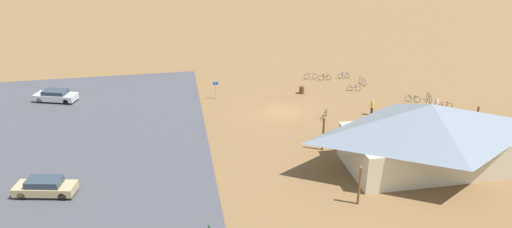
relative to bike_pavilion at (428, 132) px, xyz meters
name	(u,v)px	position (x,y,z in m)	size (l,w,h in m)	color
ground	(283,112)	(9.29, -13.58, -3.24)	(160.00, 160.00, 0.00)	brown
parking_lot_asphalt	(9,140)	(36.76, -11.66, -3.22)	(37.70, 34.95, 0.05)	#424247
bike_pavilion	(428,132)	(0.00, 0.00, 0.00)	(15.71, 9.24, 5.80)	beige
trash_bin	(302,90)	(5.77, -18.63, -2.79)	(0.60, 0.60, 0.90)	brown
lot_sign	(216,87)	(16.03, -18.77, -1.83)	(0.56, 0.08, 2.20)	#99999E
bicycle_teal_back_row	(429,98)	(-7.97, -13.63, -2.84)	(0.49, 1.70, 0.89)	black
bicycle_yellow_lone_east	(325,115)	(5.26, -11.28, -2.89)	(0.91, 1.40, 0.79)	black
bicycle_blue_lone_west	(344,76)	(-1.02, -22.87, -2.89)	(1.64, 0.48, 0.77)	black
bicycle_green_trailside	(413,99)	(-6.01, -13.78, -2.86)	(1.51, 0.85, 0.83)	black
bicycle_silver_yard_center	(311,76)	(3.30, -23.31, -2.87)	(1.77, 0.48, 0.80)	black
bicycle_black_by_bin	(325,77)	(1.62, -22.64, -2.87)	(1.66, 0.48, 0.84)	black
bicycle_purple_near_sign	(354,88)	(-0.62, -18.28, -2.89)	(1.57, 0.60, 0.79)	black
bicycle_red_yard_front	(445,106)	(-8.47, -11.11, -2.87)	(1.79, 0.48, 0.87)	black
bicycle_white_edge_north	(363,82)	(-2.53, -20.21, -2.85)	(0.48, 1.70, 0.89)	black
car_silver_mid_lot	(56,96)	(34.13, -21.16, -2.51)	(5.01, 3.17, 1.36)	#BCBCC1
car_tan_front_row	(45,187)	(31.18, -1.05, -2.50)	(4.89, 2.60, 1.40)	tan
visitor_near_lot	(372,107)	(0.09, -11.11, -2.31)	(0.36, 0.39, 1.78)	#2D3347
visitor_crossing_yard	(436,105)	(-7.08, -10.62, -2.37)	(0.36, 0.36, 1.67)	#2D3347
visitor_by_pavilion	(383,115)	(-0.27, -9.04, -2.34)	(0.36, 0.36, 1.72)	#2D3347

